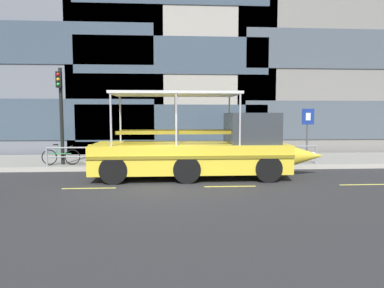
# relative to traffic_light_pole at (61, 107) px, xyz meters

# --- Properties ---
(ground_plane) EXTENTS (120.00, 120.00, 0.00)m
(ground_plane) POSITION_rel_traffic_light_pole_xyz_m (4.66, -4.03, -2.85)
(ground_plane) COLOR #2B2B2D
(sidewalk) EXTENTS (32.00, 4.80, 0.18)m
(sidewalk) POSITION_rel_traffic_light_pole_xyz_m (4.66, 1.57, -2.76)
(sidewalk) COLOR gray
(sidewalk) RESTS_ON ground_plane
(curb_edge) EXTENTS (32.00, 0.18, 0.18)m
(curb_edge) POSITION_rel_traffic_light_pole_xyz_m (4.66, -0.92, -2.76)
(curb_edge) COLOR #B2ADA3
(curb_edge) RESTS_ON ground_plane
(lane_centreline) EXTENTS (25.80, 0.12, 0.01)m
(lane_centreline) POSITION_rel_traffic_light_pole_xyz_m (4.66, -4.50, -2.84)
(lane_centreline) COLOR #DBD64C
(lane_centreline) RESTS_ON ground_plane
(curb_guardrail) EXTENTS (12.41, 0.09, 0.86)m
(curb_guardrail) POSITION_rel_traffic_light_pole_xyz_m (5.66, -0.58, -2.08)
(curb_guardrail) COLOR gray
(curb_guardrail) RESTS_ON sidewalk
(traffic_light_pole) EXTENTS (0.24, 0.46, 4.42)m
(traffic_light_pole) POSITION_rel_traffic_light_pole_xyz_m (0.00, 0.00, 0.00)
(traffic_light_pole) COLOR black
(traffic_light_pole) RESTS_ON sidewalk
(parking_sign) EXTENTS (0.60, 0.12, 2.59)m
(parking_sign) POSITION_rel_traffic_light_pole_xyz_m (11.67, 0.17, -0.91)
(parking_sign) COLOR #4C4F54
(parking_sign) RESTS_ON sidewalk
(leaned_bicycle) EXTENTS (1.74, 0.46, 0.96)m
(leaned_bicycle) POSITION_rel_traffic_light_pole_xyz_m (-0.04, -0.11, -2.29)
(leaned_bicycle) COLOR black
(leaned_bicycle) RESTS_ON sidewalk
(duck_tour_boat) EXTENTS (9.34, 2.66, 3.33)m
(duck_tour_boat) POSITION_rel_traffic_light_pole_xyz_m (6.34, -2.65, -1.77)
(duck_tour_boat) COLOR yellow
(duck_tour_boat) RESTS_ON ground_plane
(pedestrian_near_bow) EXTENTS (0.40, 0.34, 1.69)m
(pedestrian_near_bow) POSITION_rel_traffic_light_pole_xyz_m (9.91, 0.81, -1.65)
(pedestrian_near_bow) COLOR #47423D
(pedestrian_near_bow) RESTS_ON sidewalk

